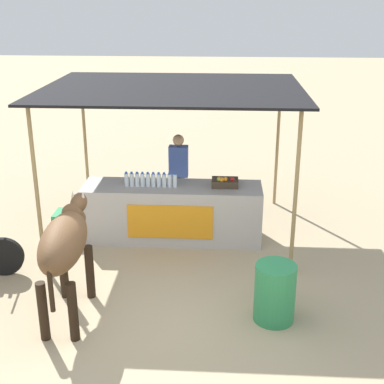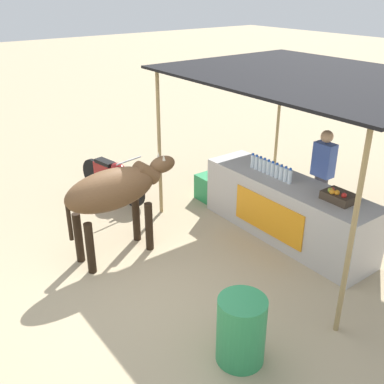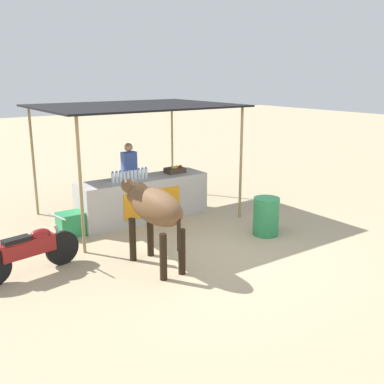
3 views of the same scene
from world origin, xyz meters
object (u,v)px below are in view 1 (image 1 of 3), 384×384
object	(u,v)px
fruit_crate	(225,182)
water_barrel	(275,293)
stall_counter	(172,212)
vendor_behind_counter	(179,178)
cow	(65,243)
cooler_box	(73,225)

from	to	relation	value
fruit_crate	water_barrel	size ratio (longest dim) A/B	0.56
stall_counter	vendor_behind_counter	xyz separation A→B (m)	(0.05, 0.75, 0.37)
stall_counter	water_barrel	distance (m)	2.82
fruit_crate	cow	size ratio (longest dim) A/B	0.24
cow	fruit_crate	bearing A→B (deg)	50.54
stall_counter	fruit_crate	xyz separation A→B (m)	(0.88, 0.04, 0.55)
water_barrel	stall_counter	bearing A→B (deg)	123.13
vendor_behind_counter	cooler_box	xyz separation A→B (m)	(-1.76, -0.85, -0.61)
water_barrel	vendor_behind_counter	bearing A→B (deg)	115.61
water_barrel	cow	xyz separation A→B (m)	(-2.66, -0.03, 0.64)
cooler_box	water_barrel	bearing A→B (deg)	-34.84
vendor_behind_counter	cooler_box	distance (m)	2.04
stall_counter	vendor_behind_counter	world-z (taller)	vendor_behind_counter
fruit_crate	vendor_behind_counter	xyz separation A→B (m)	(-0.83, 0.71, -0.18)
fruit_crate	water_barrel	bearing A→B (deg)	-74.66
fruit_crate	cooler_box	world-z (taller)	fruit_crate
cooler_box	vendor_behind_counter	bearing A→B (deg)	25.84
cooler_box	cow	world-z (taller)	cow
stall_counter	cooler_box	bearing A→B (deg)	-176.74
stall_counter	cooler_box	size ratio (longest dim) A/B	5.00
stall_counter	vendor_behind_counter	distance (m)	0.84
cow	cooler_box	bearing A→B (deg)	104.29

